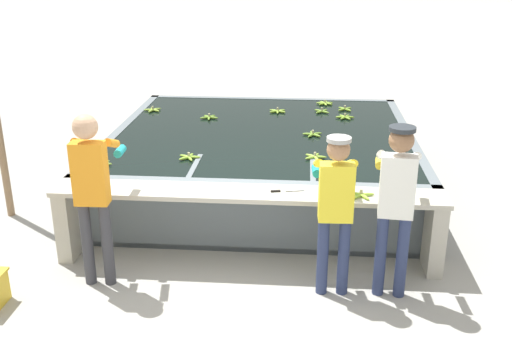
% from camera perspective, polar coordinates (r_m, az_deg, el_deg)
% --- Properties ---
extents(ground_plane, '(80.00, 80.00, 0.00)m').
position_cam_1_polar(ground_plane, '(6.32, -1.01, -9.22)').
color(ground_plane, '#A3A099').
rests_on(ground_plane, ground).
extents(wash_tank, '(4.08, 3.99, 0.83)m').
position_cam_1_polar(wash_tank, '(8.38, 0.61, 1.53)').
color(wash_tank, slate).
rests_on(wash_tank, ground).
extents(work_ledge, '(4.08, 0.45, 0.83)m').
position_cam_1_polar(work_ledge, '(6.26, -0.84, -3.55)').
color(work_ledge, '#B7B2A3').
rests_on(work_ledge, ground).
extents(worker_0, '(0.42, 0.72, 1.75)m').
position_cam_1_polar(worker_0, '(5.92, -15.34, -0.76)').
color(worker_0, '#38383D').
rests_on(worker_0, ground).
extents(worker_1, '(0.42, 0.72, 1.59)m').
position_cam_1_polar(worker_1, '(5.63, 7.58, -2.43)').
color(worker_1, navy).
rests_on(worker_1, ground).
extents(worker_2, '(0.45, 0.74, 1.70)m').
position_cam_1_polar(worker_2, '(5.67, 13.22, -1.81)').
color(worker_2, navy).
rests_on(worker_2, ground).
extents(banana_bunch_floating_0, '(0.28, 0.27, 0.08)m').
position_cam_1_polar(banana_bunch_floating_0, '(8.90, -4.48, 5.55)').
color(banana_bunch_floating_0, '#75A333').
rests_on(banana_bunch_floating_0, wash_tank).
extents(banana_bunch_floating_1, '(0.27, 0.28, 0.08)m').
position_cam_1_polar(banana_bunch_floating_1, '(8.07, 5.43, 3.94)').
color(banana_bunch_floating_1, '#75A333').
rests_on(banana_bunch_floating_1, wash_tank).
extents(banana_bunch_floating_2, '(0.27, 0.28, 0.08)m').
position_cam_1_polar(banana_bunch_floating_2, '(9.45, -9.80, 6.19)').
color(banana_bunch_floating_2, '#9EC642').
rests_on(banana_bunch_floating_2, wash_tank).
extents(banana_bunch_floating_3, '(0.27, 0.28, 0.08)m').
position_cam_1_polar(banana_bunch_floating_3, '(9.24, 2.07, 6.16)').
color(banana_bunch_floating_3, '#8CB738').
rests_on(banana_bunch_floating_3, wash_tank).
extents(banana_bunch_floating_4, '(0.27, 0.28, 0.08)m').
position_cam_1_polar(banana_bunch_floating_4, '(7.18, -6.42, 1.76)').
color(banana_bunch_floating_4, '#8CB738').
rests_on(banana_bunch_floating_4, wash_tank).
extents(banana_bunch_floating_5, '(0.24, 0.24, 0.08)m').
position_cam_1_polar(banana_bunch_floating_5, '(9.28, 6.28, 6.11)').
color(banana_bunch_floating_5, '#75A333').
rests_on(banana_bunch_floating_5, wash_tank).
extents(banana_bunch_floating_6, '(0.28, 0.28, 0.08)m').
position_cam_1_polar(banana_bunch_floating_6, '(6.68, 13.94, -0.21)').
color(banana_bunch_floating_6, '#8CB738').
rests_on(banana_bunch_floating_6, wash_tank).
extents(banana_bunch_floating_7, '(0.28, 0.26, 0.08)m').
position_cam_1_polar(banana_bunch_floating_7, '(8.99, 8.46, 5.53)').
color(banana_bunch_floating_7, '#7FAD33').
rests_on(banana_bunch_floating_7, wash_tank).
extents(banana_bunch_floating_8, '(0.28, 0.28, 0.08)m').
position_cam_1_polar(banana_bunch_floating_8, '(9.79, 6.57, 6.86)').
color(banana_bunch_floating_8, '#8CB738').
rests_on(banana_bunch_floating_8, wash_tank).
extents(banana_bunch_floating_9, '(0.28, 0.28, 0.08)m').
position_cam_1_polar(banana_bunch_floating_9, '(7.14, -14.66, 1.08)').
color(banana_bunch_floating_9, '#93BC3D').
rests_on(banana_bunch_floating_9, wash_tank).
extents(banana_bunch_floating_10, '(0.23, 0.23, 0.08)m').
position_cam_1_polar(banana_bunch_floating_10, '(9.46, 8.46, 6.29)').
color(banana_bunch_floating_10, '#7FAD33').
rests_on(banana_bunch_floating_10, wash_tank).
extents(banana_bunch_floating_11, '(0.27, 0.28, 0.08)m').
position_cam_1_polar(banana_bunch_floating_11, '(7.18, 5.62, 1.79)').
color(banana_bunch_floating_11, '#93BC3D').
rests_on(banana_bunch_floating_11, wash_tank).
extents(banana_bunch_ledge_0, '(0.28, 0.27, 0.08)m').
position_cam_1_polar(banana_bunch_ledge_0, '(6.12, 9.97, -1.81)').
color(banana_bunch_ledge_0, '#93BC3D').
rests_on(banana_bunch_ledge_0, work_ledge).
extents(knife_0, '(0.35, 0.10, 0.02)m').
position_cam_1_polar(knife_0, '(6.15, 2.53, -1.46)').
color(knife_0, silver).
rests_on(knife_0, work_ledge).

